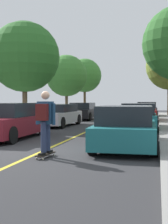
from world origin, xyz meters
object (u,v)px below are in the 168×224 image
at_px(parked_car_right_nearest, 126,128).
at_px(skateboard, 46,154).
at_px(parked_car_left_near, 58,115).
at_px(parked_car_right_far, 144,112).
at_px(parked_car_left_nearest, 11,121).
at_px(street_tree_left_nearest, 25,57).
at_px(street_tree_left_far, 85,76).
at_px(street_tree_left_near, 66,76).
at_px(parked_car_left_far, 83,111).
at_px(skateboarder, 45,118).
at_px(parked_car_right_farthest, 147,110).
at_px(parked_car_right_near, 139,117).

distance_m(parked_car_right_nearest, skateboard, 2.92).
height_order(parked_car_left_near, parked_car_right_nearest, parked_car_right_nearest).
xyz_separation_m(parked_car_right_nearest, parked_car_right_far, (-0.00, 12.81, -0.01)).
bearing_deg(skateboard, parked_car_right_far, 82.46).
relative_size(parked_car_left_nearest, parked_car_right_far, 0.97).
relative_size(street_tree_left_nearest, street_tree_left_far, 1.03).
relative_size(parked_car_left_near, street_tree_left_near, 0.84).
bearing_deg(parked_car_left_far, skateboard, -79.82).
bearing_deg(skateboarder, street_tree_left_near, 104.95).
distance_m(parked_car_right_nearest, parked_car_right_farthest, 18.90).
relative_size(street_tree_left_far, skateboard, 6.97).
distance_m(parked_car_left_far, parked_car_right_far, 5.01).
xyz_separation_m(parked_car_right_far, street_tree_left_far, (-6.92, 10.57, 3.60)).
xyz_separation_m(street_tree_left_near, skateboarder, (4.94, -18.50, -2.65)).
relative_size(parked_car_right_far, skateboard, 5.40).
height_order(parked_car_left_near, parked_car_left_far, parked_car_left_far).
distance_m(parked_car_left_far, parked_car_right_farthest, 6.89).
relative_size(parked_car_left_nearest, parked_car_left_far, 1.11).
bearing_deg(skateboard, parked_car_left_nearest, 128.00).
relative_size(parked_car_right_near, parked_car_right_farthest, 0.96).
bearing_deg(street_tree_left_far, parked_car_right_near, -67.81).
height_order(parked_car_left_nearest, skateboard, parked_car_left_nearest).
xyz_separation_m(parked_car_right_near, parked_car_right_farthest, (-0.00, 12.47, 0.02)).
bearing_deg(parked_car_right_nearest, parked_car_right_far, 90.00).
bearing_deg(parked_car_right_nearest, parked_car_left_near, 121.88).
height_order(parked_car_left_far, street_tree_left_nearest, street_tree_left_nearest).
bearing_deg(street_tree_left_far, parked_car_left_nearest, -84.60).
bearing_deg(parked_car_right_farthest, street_tree_left_near, -160.10).
height_order(parked_car_left_far, parked_car_right_nearest, parked_car_right_nearest).
relative_size(parked_car_right_near, skateboard, 4.76).
distance_m(parked_car_left_nearest, street_tree_left_far, 22.14).
height_order(parked_car_left_far, parked_car_right_farthest, parked_car_right_farthest).
bearing_deg(skateboarder, parked_car_right_far, 82.46).
relative_size(street_tree_left_near, street_tree_left_far, 0.90).
distance_m(parked_car_right_farthest, skateboard, 21.07).
height_order(parked_car_right_far, street_tree_left_near, street_tree_left_near).
bearing_deg(parked_car_left_nearest, parked_car_right_nearest, -18.47).
height_order(parked_car_right_farthest, street_tree_left_nearest, street_tree_left_nearest).
relative_size(parked_car_right_nearest, parked_car_right_near, 1.04).
bearing_deg(skateboarder, parked_car_right_near, 76.97).
height_order(parked_car_left_near, skateboarder, skateboarder).
bearing_deg(street_tree_left_near, parked_car_left_near, -76.51).
height_order(street_tree_left_near, skateboarder, street_tree_left_near).
bearing_deg(parked_car_right_nearest, skateboard, -133.55).
bearing_deg(parked_car_right_far, parked_car_right_near, -89.99).
relative_size(street_tree_left_nearest, street_tree_left_near, 1.14).
bearing_deg(parked_car_left_far, street_tree_left_far, 102.38).
xyz_separation_m(parked_car_left_near, parked_car_right_near, (4.86, -1.38, 0.02)).
bearing_deg(parked_car_right_near, parked_car_right_far, 90.01).
xyz_separation_m(parked_car_left_nearest, parked_car_right_far, (4.86, 11.19, -0.04)).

